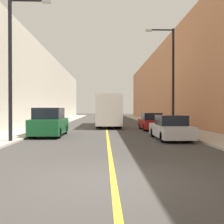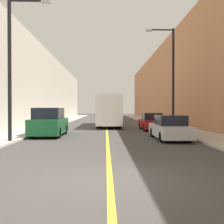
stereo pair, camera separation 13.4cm
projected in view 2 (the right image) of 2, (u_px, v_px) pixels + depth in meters
The scene contains 12 objects.
ground_plane at pixel (110, 180), 6.86m from camera, with size 200.00×200.00×0.00m, color #3F3D3A.
sidewalk_left at pixel (60, 122), 36.70m from camera, with size 2.88×72.00×0.12m, color #B2AA9E.
sidewalk_right at pixel (152, 122), 37.01m from camera, with size 2.88×72.00×0.12m, color #B2AA9E.
building_row_left at pixel (35, 87), 36.56m from camera, with size 4.00×72.00×9.81m, color #B7B2A3.
building_row_right at pixel (177, 82), 37.03m from camera, with size 4.00×72.00×11.26m, color #B2724C.
road_center_line at pixel (106, 122), 36.85m from camera, with size 0.16×72.00×0.01m, color gold.
bus at pixel (109, 110), 28.43m from camera, with size 2.43×10.85×3.23m.
parked_suv_left at pixel (49, 123), 17.92m from camera, with size 1.96×4.51×1.94m.
car_right_near at pixel (170, 128), 16.00m from camera, with size 1.78×4.64×1.48m.
car_right_mid at pixel (151, 122), 23.29m from camera, with size 1.76×4.45×1.52m.
street_lamp_left at pixel (13, 61), 14.31m from camera, with size 2.35×0.24×7.77m.
street_lamp_right at pixel (171, 73), 21.19m from camera, with size 2.35×0.24×8.25m.
Camera 2 is at (-0.11, -6.84, 1.86)m, focal length 42.00 mm.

